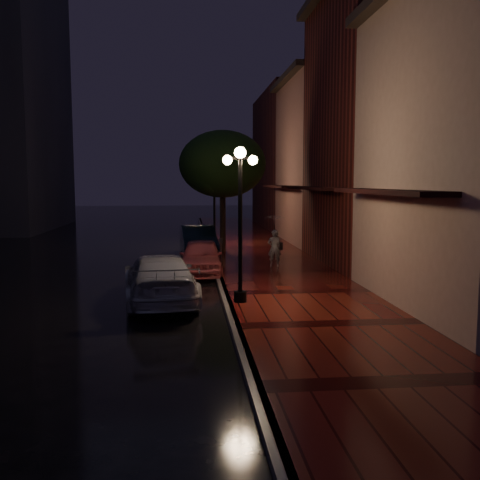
# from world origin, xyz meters

# --- Properties ---
(ground) EXTENTS (120.00, 120.00, 0.00)m
(ground) POSITION_xyz_m (0.00, 0.00, 0.00)
(ground) COLOR black
(ground) RESTS_ON ground
(sidewalk) EXTENTS (4.50, 60.00, 0.15)m
(sidewalk) POSITION_xyz_m (2.25, 0.00, 0.07)
(sidewalk) COLOR #4B0E0D
(sidewalk) RESTS_ON ground
(curb) EXTENTS (0.25, 60.00, 0.15)m
(curb) POSITION_xyz_m (0.00, 0.00, 0.07)
(curb) COLOR #595451
(curb) RESTS_ON ground
(storefront_mid) EXTENTS (5.00, 8.00, 11.00)m
(storefront_mid) POSITION_xyz_m (7.00, 2.00, 5.50)
(storefront_mid) COLOR #511914
(storefront_mid) RESTS_ON ground
(storefront_far) EXTENTS (5.00, 8.00, 9.00)m
(storefront_far) POSITION_xyz_m (7.00, 10.00, 4.50)
(storefront_far) COLOR #8C5951
(storefront_far) RESTS_ON ground
(storefront_extra) EXTENTS (5.00, 12.00, 10.00)m
(storefront_extra) POSITION_xyz_m (7.00, 20.00, 5.00)
(storefront_extra) COLOR #511914
(storefront_extra) RESTS_ON ground
(streetlamp_near) EXTENTS (0.96, 0.36, 4.31)m
(streetlamp_near) POSITION_xyz_m (0.35, -5.00, 2.60)
(streetlamp_near) COLOR black
(streetlamp_near) RESTS_ON sidewalk
(streetlamp_far) EXTENTS (0.96, 0.36, 4.31)m
(streetlamp_far) POSITION_xyz_m (0.35, 9.00, 2.60)
(streetlamp_far) COLOR black
(streetlamp_far) RESTS_ON sidewalk
(street_tree) EXTENTS (4.16, 4.16, 5.80)m
(street_tree) POSITION_xyz_m (0.61, 5.99, 4.24)
(street_tree) COLOR black
(street_tree) RESTS_ON sidewalk
(pink_car) EXTENTS (1.72, 3.97, 1.33)m
(pink_car) POSITION_xyz_m (-0.60, 0.49, 0.67)
(pink_car) COLOR #C25053
(pink_car) RESTS_ON ground
(navy_car) EXTENTS (1.81, 4.51, 1.46)m
(navy_car) POSITION_xyz_m (-0.60, 5.42, 0.73)
(navy_car) COLOR black
(navy_car) RESTS_ON ground
(silver_car) EXTENTS (2.55, 5.11, 1.43)m
(silver_car) POSITION_xyz_m (-1.91, -4.23, 0.71)
(silver_car) COLOR #AFB0B8
(silver_car) RESTS_ON ground
(woman_with_umbrella) EXTENTS (0.86, 0.88, 2.07)m
(woman_with_umbrella) POSITION_xyz_m (2.31, 1.05, 1.52)
(woman_with_umbrella) COLOR silver
(woman_with_umbrella) RESTS_ON sidewalk
(parking_meter) EXTENTS (0.12, 0.09, 1.24)m
(parking_meter) POSITION_xyz_m (0.15, 0.33, 0.90)
(parking_meter) COLOR black
(parking_meter) RESTS_ON sidewalk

